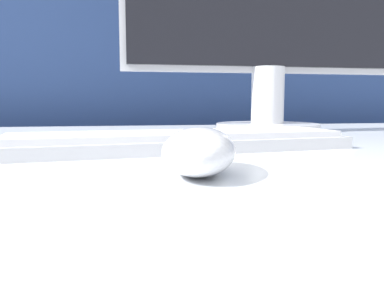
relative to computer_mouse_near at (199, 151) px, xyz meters
name	(u,v)px	position (x,y,z in m)	size (l,w,h in m)	color
partition_panel	(164,175)	(0.05, 0.85, -0.19)	(5.00, 0.03, 1.18)	navy
computer_mouse_near	(199,151)	(0.00, 0.00, 0.00)	(0.09, 0.13, 0.04)	white
keyboard	(179,141)	(0.01, 0.17, -0.01)	(0.47, 0.17, 0.02)	silver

